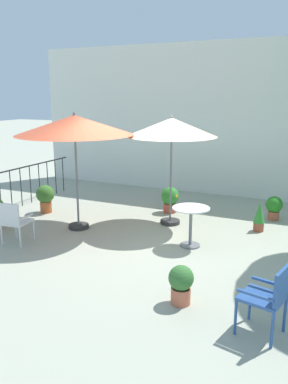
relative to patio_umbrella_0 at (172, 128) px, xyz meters
The scene contains 12 objects.
ground_plane 2.44m from the patio_umbrella_0, 99.18° to the right, with size 60.00×60.00×0.00m, color #A2A491.
villa_facade 3.21m from the patio_umbrella_0, 93.39° to the left, with size 10.65×0.30×4.26m, color silver.
patio_umbrella_0 is the anchor object (origin of this frame).
patio_umbrella_1 2.04m from the patio_umbrella_0, 146.22° to the right, with size 2.44×2.44×2.49m.
cafe_table_0 2.12m from the patio_umbrella_0, 52.89° to the right, with size 0.71×0.71×0.77m.
patio_chair_0 4.63m from the patio_umbrella_0, 53.45° to the right, with size 0.57×0.55×0.91m.
patio_chair_2 3.71m from the patio_umbrella_0, 132.90° to the right, with size 0.50×0.53×0.85m.
potted_plant_0 3.57m from the patio_umbrella_0, behind, with size 0.45×0.45×0.69m.
potted_plant_2 1.98m from the patio_umbrella_0, 111.49° to the left, with size 0.44×0.44×0.64m.
potted_plant_3 3.04m from the patio_umbrella_0, 31.58° to the left, with size 0.38×0.38×0.55m.
potted_plant_4 2.63m from the patio_umbrella_0, ahead, with size 0.24×0.24×0.64m.
potted_plant_6 3.95m from the patio_umbrella_0, 66.44° to the right, with size 0.35×0.35×0.56m.
Camera 1 is at (3.21, -6.75, 2.83)m, focal length 36.84 mm.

